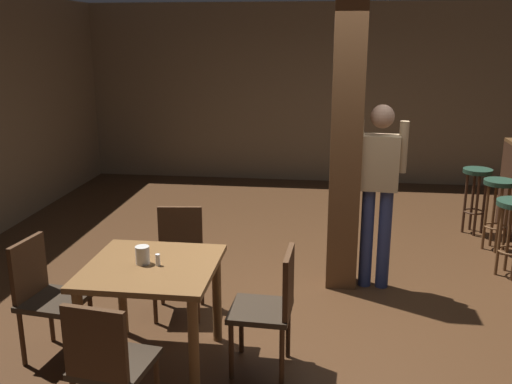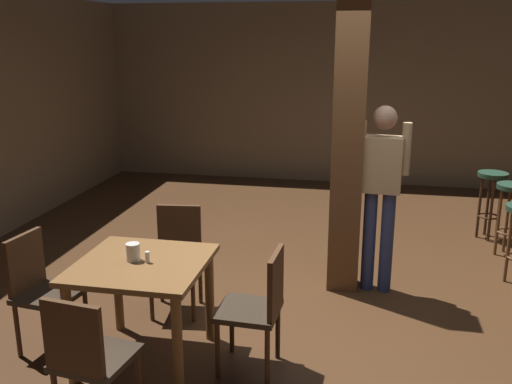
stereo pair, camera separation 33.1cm
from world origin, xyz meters
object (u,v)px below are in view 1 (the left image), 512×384
(chair_west, at_px, (45,292))
(bar_stool_far, at_px, (476,186))
(salt_shaker, at_px, (158,260))
(chair_south, at_px, (108,362))
(bar_stool_mid, at_px, (498,198))
(chair_east, at_px, (272,304))
(dining_table, at_px, (152,283))
(chair_north, at_px, (179,255))
(napkin_cup, at_px, (143,255))
(standing_person, at_px, (379,184))

(chair_west, distance_m, bar_stool_far, 4.96)
(chair_west, xyz_separation_m, salt_shaker, (0.86, -0.01, 0.30))
(chair_south, bearing_deg, bar_stool_mid, 48.91)
(chair_east, bearing_deg, dining_table, -177.73)
(dining_table, xyz_separation_m, chair_north, (-0.03, 0.84, -0.13))
(napkin_cup, height_order, bar_stool_mid, napkin_cup)
(chair_west, distance_m, bar_stool_mid, 4.70)
(chair_west, xyz_separation_m, chair_east, (1.65, 0.03, 0.00))
(bar_stool_far, bearing_deg, chair_north, -141.04)
(salt_shaker, bearing_deg, bar_stool_mid, 42.15)
(chair_west, xyz_separation_m, standing_person, (2.47, 1.55, 0.50))
(salt_shaker, distance_m, standing_person, 2.25)
(chair_east, xyz_separation_m, napkin_cup, (-0.90, -0.02, 0.33))
(chair_north, distance_m, salt_shaker, 0.90)
(dining_table, relative_size, salt_shaker, 10.91)
(chair_west, height_order, bar_stool_far, chair_west)
(chair_south, xyz_separation_m, standing_person, (1.67, 2.36, 0.50))
(dining_table, xyz_separation_m, napkin_cup, (-0.06, 0.01, 0.20))
(dining_table, height_order, chair_north, chair_north)
(chair_north, height_order, napkin_cup, chair_north)
(bar_stool_mid, xyz_separation_m, bar_stool_far, (-0.10, 0.55, -0.00))
(chair_north, bearing_deg, napkin_cup, -92.04)
(bar_stool_mid, bearing_deg, dining_table, -138.44)
(napkin_cup, bearing_deg, chair_west, -179.68)
(bar_stool_mid, bearing_deg, chair_north, -148.85)
(chair_west, bearing_deg, salt_shaker, -0.99)
(chair_west, height_order, napkin_cup, chair_west)
(napkin_cup, bearing_deg, salt_shaker, -9.50)
(chair_south, xyz_separation_m, bar_stool_mid, (3.06, 3.51, 0.08))
(chair_south, height_order, napkin_cup, chair_south)
(chair_west, height_order, standing_person, standing_person)
(chair_east, bearing_deg, bar_stool_mid, 50.38)
(chair_west, xyz_separation_m, chair_south, (0.80, -0.81, 0.00))
(chair_south, distance_m, chair_north, 1.65)
(chair_north, relative_size, salt_shaker, 10.79)
(napkin_cup, bearing_deg, bar_stool_far, 47.12)
(standing_person, bearing_deg, bar_stool_mid, 39.43)
(dining_table, bearing_deg, chair_north, 92.30)
(salt_shaker, xyz_separation_m, standing_person, (1.60, 1.56, 0.19))
(chair_west, xyz_separation_m, napkin_cup, (0.75, 0.00, 0.33))
(chair_south, bearing_deg, standing_person, 54.78)
(salt_shaker, relative_size, bar_stool_mid, 0.10)
(chair_east, distance_m, bar_stool_mid, 3.46)
(bar_stool_mid, bearing_deg, chair_east, -129.62)
(dining_table, bearing_deg, salt_shaker, -10.84)
(salt_shaker, bearing_deg, napkin_cup, 170.50)
(bar_stool_mid, bearing_deg, chair_west, -145.07)
(chair_east, height_order, chair_north, same)
(standing_person, bearing_deg, chair_north, -156.97)
(napkin_cup, bearing_deg, bar_stool_mid, 40.88)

